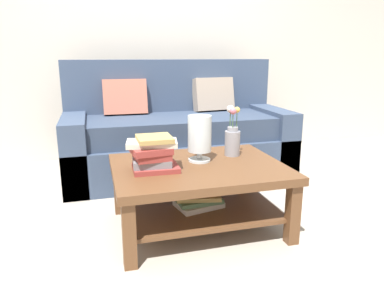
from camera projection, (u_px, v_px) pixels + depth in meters
ground_plane at (199, 208)px, 2.64m from camera, size 10.00×10.00×0.00m
back_wall at (156, 31)px, 3.85m from camera, size 6.40×0.12×2.70m
couch at (177, 135)px, 3.40m from camera, size 2.05×0.90×1.06m
coffee_table at (198, 182)px, 2.29m from camera, size 1.07×0.82×0.43m
book_stack_main at (153, 154)px, 2.14m from camera, size 0.32×0.24×0.21m
glass_hurricane_vase at (200, 135)px, 2.30m from camera, size 0.15×0.15×0.30m
flower_pitcher at (232, 138)px, 2.45m from camera, size 0.11×0.11×0.34m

